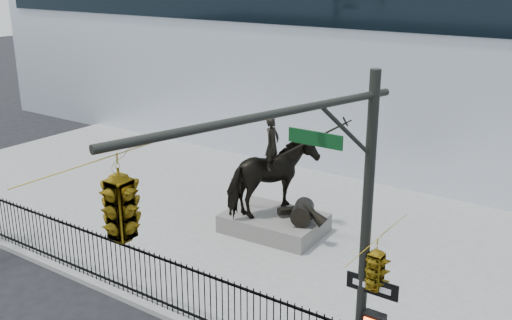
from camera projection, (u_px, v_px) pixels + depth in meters
The scene contains 6 objects.
plaza at pixel (256, 225), 20.48m from camera, with size 30.00×12.00×0.15m, color gray.
building at pixel (409, 52), 29.24m from camera, with size 44.00×14.00×9.00m, color silver.
picket_fence at pixel (131, 270), 15.74m from camera, with size 22.10×0.10×1.50m.
statue_plinth at pixel (274, 223), 19.71m from camera, with size 3.17×2.18×0.59m, color #5C5A54.
equestrian_statue at pixel (276, 179), 19.20m from camera, with size 4.06×2.62×3.44m.
traffic_signal_right at pixel (267, 237), 8.46m from camera, with size 2.17×6.86×7.00m.
Camera 1 is at (10.76, -8.40, 8.50)m, focal length 42.00 mm.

